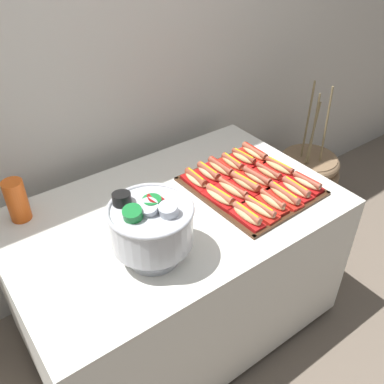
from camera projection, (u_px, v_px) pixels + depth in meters
The scene contains 25 objects.
ground_plane at pixel (178, 320), 2.25m from camera, with size 10.00×10.00×0.00m, color #7A6B5B.
back_wall at pixel (94, 44), 1.87m from camera, with size 6.00×0.10×2.60m, color silver.
buffet_table at pixel (177, 268), 2.01m from camera, with size 1.42×0.89×0.76m.
floor_vase at pixel (304, 187), 2.83m from camera, with size 0.47×0.47×0.98m.
serving_tray at pixel (250, 186), 1.92m from camera, with size 0.50×0.54×0.01m.
hot_dog_0 at pixel (247, 215), 1.71m from camera, with size 0.06×0.17×0.06m.
hot_dog_1 at pixel (260, 209), 1.74m from camera, with size 0.08×0.18×0.06m.
hot_dog_2 at pixel (272, 201), 1.78m from camera, with size 0.06×0.15×0.06m.
hot_dog_3 at pixel (284, 195), 1.82m from camera, with size 0.07×0.18×0.06m.
hot_dog_4 at pixel (296, 189), 1.86m from camera, with size 0.07×0.17×0.06m.
hot_dog_5 at pixel (307, 183), 1.89m from camera, with size 0.08×0.16×0.06m.
hot_dog_6 at pixel (220, 196), 1.81m from camera, with size 0.08×0.18×0.06m.
hot_dog_7 at pixel (233, 190), 1.85m from camera, with size 0.08×0.18×0.06m.
hot_dog_8 at pixel (245, 184), 1.88m from camera, with size 0.07×0.17×0.06m.
hot_dog_9 at pixel (257, 178), 1.92m from camera, with size 0.07×0.18×0.06m.
hot_dog_10 at pixel (268, 173), 1.96m from camera, with size 0.07×0.16×0.06m.
hot_dog_11 at pixel (279, 167), 2.00m from camera, with size 0.08×0.18×0.06m.
hot_dog_12 at pixel (196, 179), 1.92m from camera, with size 0.07×0.16×0.06m.
hot_dog_13 at pixel (209, 173), 1.95m from camera, with size 0.07×0.15×0.06m.
hot_dog_14 at pixel (221, 168), 1.99m from camera, with size 0.07×0.18×0.06m.
hot_dog_15 at pixel (232, 163), 2.03m from camera, with size 0.06×0.16×0.06m.
hot_dog_16 at pixel (244, 158), 2.07m from camera, with size 0.08×0.16×0.06m.
hot_dog_17 at pixel (254, 153), 2.10m from camera, with size 0.07×0.18×0.06m.
punch_bowl at pixel (151, 224), 1.47m from camera, with size 0.30×0.30×0.28m.
cup_stack at pixel (17, 201), 1.69m from camera, with size 0.08×0.08×0.18m.
Camera 1 is at (-0.77, -1.18, 1.88)m, focal length 39.43 mm.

